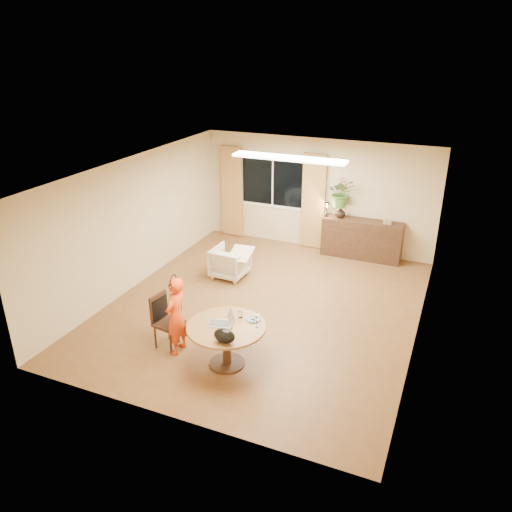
{
  "coord_description": "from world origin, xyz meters",
  "views": [
    {
      "loc": [
        3.07,
        -7.63,
        4.62
      ],
      "look_at": [
        -0.08,
        -0.2,
        1.1
      ],
      "focal_mm": 35.0,
      "sensor_mm": 36.0,
      "label": 1
    }
  ],
  "objects": [
    {
      "name": "throw",
      "position": [
        -0.88,
        0.89,
        0.66
      ],
      "size": [
        0.48,
        0.58,
        0.03
      ],
      "primitive_type": null,
      "rotation": [
        0.0,
        0.0,
        0.06
      ],
      "color": "beige",
      "rests_on": "armchair"
    },
    {
      "name": "dining_chair",
      "position": [
        -0.92,
        -1.82,
        0.46
      ],
      "size": [
        0.5,
        0.46,
        0.91
      ],
      "primitive_type": null,
      "rotation": [
        0.0,
        0.0,
        -0.16
      ],
      "color": "black",
      "rests_on": "floor"
    },
    {
      "name": "window",
      "position": [
        -1.1,
        3.23,
        1.5
      ],
      "size": [
        1.7,
        0.03,
        1.3
      ],
      "color": "white",
      "rests_on": "wall_back"
    },
    {
      "name": "sideboard",
      "position": [
        1.17,
        3.01,
        0.45
      ],
      "size": [
        1.79,
        0.44,
        0.9
      ],
      "primitive_type": "cube",
      "color": "black",
      "rests_on": "floor"
    },
    {
      "name": "wall_left",
      "position": [
        -2.75,
        0.0,
        1.3
      ],
      "size": [
        0.0,
        6.5,
        6.5
      ],
      "primitive_type": "plane",
      "rotation": [
        1.57,
        0.0,
        1.57
      ],
      "color": "tan",
      "rests_on": "floor"
    },
    {
      "name": "wall_right",
      "position": [
        2.75,
        0.0,
        1.3
      ],
      "size": [
        0.0,
        6.5,
        6.5
      ],
      "primitive_type": "plane",
      "rotation": [
        1.57,
        0.0,
        -1.57
      ],
      "color": "tan",
      "rests_on": "floor"
    },
    {
      "name": "handbag",
      "position": [
        0.32,
        -2.3,
        0.79
      ],
      "size": [
        0.35,
        0.23,
        0.22
      ],
      "primitive_type": null,
      "rotation": [
        0.0,
        0.0,
        0.14
      ],
      "color": "black",
      "rests_on": "dining_table"
    },
    {
      "name": "vase",
      "position": [
        0.63,
        3.01,
        1.02
      ],
      "size": [
        0.29,
        0.29,
        0.25
      ],
      "primitive_type": "imported",
      "rotation": [
        0.0,
        0.0,
        -0.27
      ],
      "color": "black",
      "rests_on": "sideboard"
    },
    {
      "name": "ceiling_panel",
      "position": [
        0.0,
        1.2,
        2.57
      ],
      "size": [
        2.2,
        0.35,
        0.05
      ],
      "primitive_type": "cube",
      "color": "white",
      "rests_on": "ceiling"
    },
    {
      "name": "pot_lid",
      "position": [
        0.46,
        -1.57,
        0.7
      ],
      "size": [
        0.23,
        0.23,
        0.04
      ],
      "primitive_type": null,
      "rotation": [
        0.0,
        0.0,
        -0.03
      ],
      "color": "white",
      "rests_on": "dining_table"
    },
    {
      "name": "curtain_right",
      "position": [
        -0.05,
        3.15,
        1.15
      ],
      "size": [
        0.55,
        0.08,
        2.25
      ],
      "primitive_type": "cube",
      "color": "olive",
      "rests_on": "wall_back"
    },
    {
      "name": "wine_glass",
      "position": [
        0.59,
        -1.73,
        0.79
      ],
      "size": [
        0.08,
        0.08,
        0.21
      ],
      "primitive_type": null,
      "rotation": [
        0.0,
        0.0,
        0.15
      ],
      "color": "white",
      "rests_on": "dining_table"
    },
    {
      "name": "tumbler",
      "position": [
        0.24,
        -1.58,
        0.73
      ],
      "size": [
        0.09,
        0.09,
        0.1
      ],
      "primitive_type": null,
      "rotation": [
        0.0,
        0.0,
        -0.34
      ],
      "color": "white",
      "rests_on": "dining_table"
    },
    {
      "name": "child",
      "position": [
        -0.73,
        -1.88,
        0.65
      ],
      "size": [
        0.48,
        0.31,
        1.3
      ],
      "primitive_type": "imported",
      "rotation": [
        0.0,
        0.0,
        -1.56
      ],
      "color": "red",
      "rests_on": "floor"
    },
    {
      "name": "curtain_left",
      "position": [
        -2.15,
        3.15,
        1.15
      ],
      "size": [
        0.55,
        0.08,
        2.25
      ],
      "primitive_type": "cube",
      "color": "olive",
      "rests_on": "wall_back"
    },
    {
      "name": "dining_table",
      "position": [
        0.15,
        -1.89,
        0.54
      ],
      "size": [
        1.2,
        1.2,
        0.68
      ],
      "color": "brown",
      "rests_on": "floor"
    },
    {
      "name": "floor",
      "position": [
        0.0,
        0.0,
        0.0
      ],
      "size": [
        6.5,
        6.5,
        0.0
      ],
      "primitive_type": "plane",
      "color": "brown",
      "rests_on": "ground"
    },
    {
      "name": "book_stack",
      "position": [
        1.7,
        3.01,
        0.93
      ],
      "size": [
        0.2,
        0.15,
        0.08
      ],
      "primitive_type": null,
      "rotation": [
        0.0,
        0.0,
        0.04
      ],
      "color": "brown",
      "rests_on": "sideboard"
    },
    {
      "name": "laptop",
      "position": [
        0.04,
        -1.88,
        0.81
      ],
      "size": [
        0.44,
        0.35,
        0.25
      ],
      "primitive_type": null,
      "rotation": [
        0.0,
        0.0,
        0.28
      ],
      "color": "#B7B7BC",
      "rests_on": "dining_table"
    },
    {
      "name": "ceiling",
      "position": [
        0.0,
        0.0,
        2.6
      ],
      "size": [
        6.5,
        6.5,
        0.0
      ],
      "primitive_type": "plane",
      "rotation": [
        3.14,
        0.0,
        0.0
      ],
      "color": "white",
      "rests_on": "wall_back"
    },
    {
      "name": "armchair",
      "position": [
        -1.16,
        0.94,
        0.32
      ],
      "size": [
        0.72,
        0.74,
        0.64
      ],
      "primitive_type": "imported",
      "rotation": [
        0.0,
        0.0,
        3.1
      ],
      "color": "#C0B198",
      "rests_on": "floor"
    },
    {
      "name": "desk_lamp",
      "position": [
        0.33,
        2.96,
        1.07
      ],
      "size": [
        0.16,
        0.16,
        0.34
      ],
      "primitive_type": null,
      "rotation": [
        0.0,
        0.0,
        -0.16
      ],
      "color": "black",
      "rests_on": "sideboard"
    },
    {
      "name": "bouquet",
      "position": [
        0.63,
        3.01,
        1.47
      ],
      "size": [
        0.72,
        0.66,
        0.66
      ],
      "primitive_type": "imported",
      "rotation": [
        0.0,
        0.0,
        0.29
      ],
      "color": "#3D6D29",
      "rests_on": "vase"
    },
    {
      "name": "wall_back",
      "position": [
        0.0,
        3.25,
        1.3
      ],
      "size": [
        5.5,
        0.0,
        5.5
      ],
      "primitive_type": "plane",
      "rotation": [
        1.57,
        0.0,
        0.0
      ],
      "color": "tan",
      "rests_on": "floor"
    }
  ]
}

